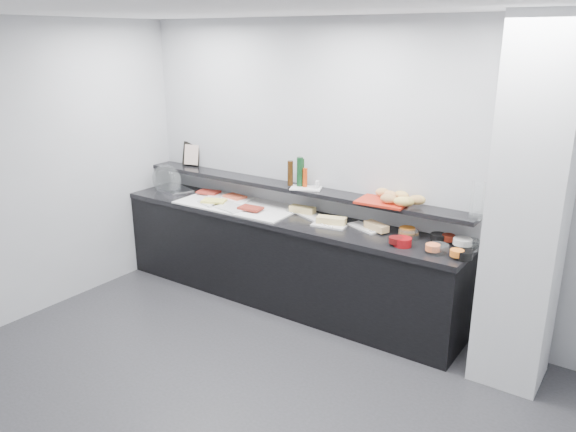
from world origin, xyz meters
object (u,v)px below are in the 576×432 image
Objects in this scene: sandwich_plate_mid at (329,226)px; carafe at (477,201)px; framed_print at (191,154)px; bread_tray at (383,202)px; condiment_tray at (306,188)px; cloche_base at (175,190)px.

carafe is (1.23, 0.19, 0.39)m from sandwich_plate_mid.
framed_print is 0.61× the size of bread_tray.
framed_print is 2.42m from bread_tray.
carafe is (0.80, 0.01, 0.14)m from bread_tray.
bread_tray is (0.43, 0.18, 0.25)m from sandwich_plate_mid.
bread_tray is at bearing 12.92° from sandwich_plate_mid.
carafe is (1.60, -0.01, 0.14)m from condiment_tray.
bread_tray is at bearing -7.26° from framed_print.
framed_print is at bearing 152.63° from condiment_tray.
cloche_base is 1.28× the size of carafe.
sandwich_plate_mid is 0.53m from bread_tray.
condiment_tray is (-0.37, 0.20, 0.25)m from sandwich_plate_mid.
cloche_base is at bearing 179.60° from bread_tray.
condiment_tray is (1.60, 0.15, 0.24)m from cloche_base.
framed_print is at bearing 173.09° from bread_tray.
cloche_base is at bearing -93.33° from framed_print.
framed_print is at bearing 177.52° from carafe.
bread_tray is at bearing -179.25° from carafe.
cloche_base reaches higher than sandwich_plate_mid.
condiment_tray is at bearing 179.58° from carafe.
carafe is at bearing -23.26° from condiment_tray.
framed_print reaches higher than condiment_tray.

